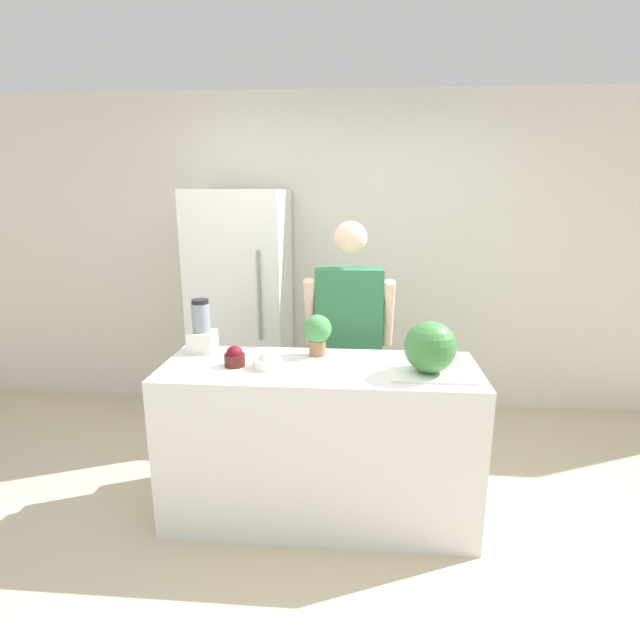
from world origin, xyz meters
TOP-DOWN VIEW (x-y plane):
  - ground_plane at (0.00, 0.00)m, footprint 14.00×14.00m
  - wall_back at (0.00, 1.96)m, footprint 8.00×0.06m
  - counter_island at (0.00, 0.32)m, footprint 1.72×0.63m
  - refrigerator at (-0.72, 1.56)m, footprint 0.71×0.73m
  - person at (0.14, 0.95)m, footprint 0.58×0.26m
  - cutting_board at (0.59, 0.24)m, footprint 0.44×0.30m
  - watermelon at (0.57, 0.23)m, footprint 0.27×0.27m
  - bowl_cherries at (-0.46, 0.28)m, footprint 0.11×0.11m
  - bowl_cream at (-0.28, 0.26)m, footprint 0.16×0.16m
  - blender at (-0.71, 0.52)m, footprint 0.15×0.15m
  - potted_plant at (-0.03, 0.50)m, footprint 0.16×0.16m

SIDE VIEW (x-z plane):
  - ground_plane at x=0.00m, z-range 0.00..0.00m
  - counter_island at x=0.00m, z-range 0.00..0.91m
  - person at x=0.14m, z-range 0.02..1.67m
  - cutting_board at x=0.59m, z-range 0.91..0.92m
  - refrigerator at x=-0.72m, z-range 0.00..1.84m
  - bowl_cream at x=-0.28m, z-range 0.90..0.99m
  - bowl_cherries at x=-0.46m, z-range 0.90..1.01m
  - blender at x=-0.71m, z-range 0.88..1.19m
  - potted_plant at x=-0.03m, z-range 0.93..1.17m
  - watermelon at x=0.57m, z-range 0.92..1.19m
  - wall_back at x=0.00m, z-range 0.00..2.60m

